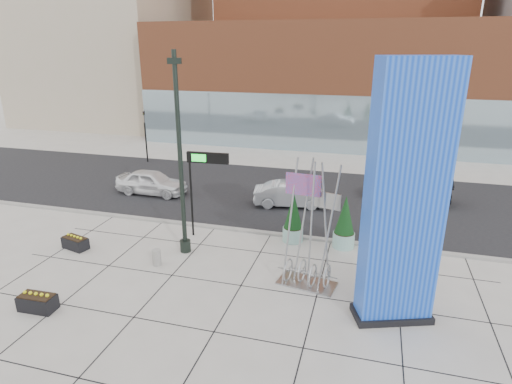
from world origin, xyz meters
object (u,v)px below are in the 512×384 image
(car_white_west, at_px, (152,182))
(public_art_sculpture, at_px, (309,254))
(blue_pylon, at_px, (404,204))
(concrete_bollard, at_px, (157,257))
(overhead_street_sign, at_px, (204,165))
(lamp_post, at_px, (181,176))
(car_silver_mid, at_px, (291,195))

(car_white_west, bearing_deg, public_art_sculpture, -125.09)
(blue_pylon, height_order, car_white_west, blue_pylon)
(concrete_bollard, distance_m, overhead_street_sign, 4.78)
(public_art_sculpture, relative_size, concrete_bollard, 7.11)
(lamp_post, xyz_separation_m, concrete_bollard, (-0.64, -1.54, -3.27))
(concrete_bollard, distance_m, car_silver_mid, 9.56)
(lamp_post, distance_m, public_art_sculpture, 6.45)
(concrete_bollard, xyz_separation_m, overhead_street_sign, (1.00, 3.29, 3.33))
(overhead_street_sign, bearing_deg, public_art_sculpture, -32.48)
(blue_pylon, height_order, lamp_post, lamp_post)
(overhead_street_sign, height_order, car_white_west, overhead_street_sign)
(lamp_post, bearing_deg, car_white_west, 128.34)
(lamp_post, bearing_deg, overhead_street_sign, 78.49)
(car_white_west, distance_m, car_silver_mid, 8.95)
(blue_pylon, bearing_deg, overhead_street_sign, 132.92)
(public_art_sculpture, xyz_separation_m, car_silver_mid, (-2.36, 8.39, -0.65))
(public_art_sculpture, height_order, concrete_bollard, public_art_sculpture)
(public_art_sculpture, bearing_deg, car_white_west, 154.37)
(concrete_bollard, height_order, car_white_west, car_white_west)
(lamp_post, height_order, overhead_street_sign, lamp_post)
(car_white_west, xyz_separation_m, car_silver_mid, (8.94, 0.21, -0.06))
(public_art_sculpture, bearing_deg, blue_pylon, -13.26)
(public_art_sculpture, distance_m, car_white_west, 13.97)
(blue_pylon, relative_size, public_art_sculpture, 1.70)
(concrete_bollard, distance_m, car_white_west, 9.66)
(blue_pylon, distance_m, car_white_west, 17.70)
(concrete_bollard, bearing_deg, overhead_street_sign, 73.07)
(concrete_bollard, xyz_separation_m, car_white_west, (-4.77, 8.39, 0.41))
(public_art_sculpture, distance_m, car_silver_mid, 8.74)
(lamp_post, bearing_deg, public_art_sculpture, -12.76)
(car_white_west, relative_size, car_silver_mid, 1.05)
(blue_pylon, xyz_separation_m, car_white_west, (-14.48, 9.57, -3.47))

